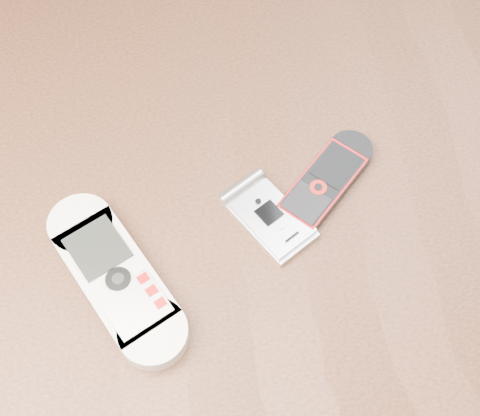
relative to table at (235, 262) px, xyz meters
name	(u,v)px	position (x,y,z in m)	size (l,w,h in m)	color
ground	(237,400)	(0.00, 0.00, -0.64)	(4.00, 4.00, 0.00)	#472B19
table	(235,262)	(0.00, 0.00, 0.00)	(1.20, 0.80, 0.75)	black
nokia_white	(116,277)	(-0.11, -0.05, 0.12)	(0.06, 0.18, 0.02)	silver
nokia_black_red	(323,185)	(0.08, 0.02, 0.11)	(0.04, 0.13, 0.01)	black
motorola_razr	(270,218)	(0.03, -0.01, 0.11)	(0.05, 0.09, 0.01)	silver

